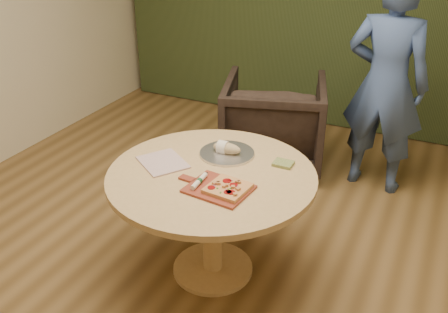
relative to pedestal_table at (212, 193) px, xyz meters
name	(u,v)px	position (x,y,z in m)	size (l,w,h in m)	color
room_shell	(198,76)	(-0.01, -0.13, 0.79)	(5.04, 6.04, 2.84)	olive
pedestal_table	(212,193)	(0.00, 0.00, 0.00)	(1.28, 1.28, 0.75)	tan
pizza_paddle	(217,188)	(0.12, -0.16, 0.15)	(0.46, 0.32, 0.01)	brown
flatbread_pizza	(228,188)	(0.18, -0.16, 0.17)	(0.24, 0.24, 0.04)	#DE9B56
cutlery_roll	(199,181)	(0.00, -0.17, 0.17)	(0.04, 0.20, 0.03)	silver
newspaper	(163,162)	(-0.33, -0.02, 0.15)	(0.30, 0.25, 0.01)	white
serving_tray	(227,153)	(-0.02, 0.26, 0.15)	(0.36, 0.36, 0.02)	silver
bread_roll	(226,148)	(-0.03, 0.26, 0.18)	(0.19, 0.09, 0.09)	tan
green_packet	(283,164)	(0.36, 0.28, 0.15)	(0.12, 0.10, 0.02)	#5F6C30
armchair	(274,118)	(-0.19, 1.61, -0.16)	(0.88, 0.83, 0.91)	black
person_standing	(386,84)	(0.73, 1.63, 0.30)	(0.66, 0.44, 1.82)	#3A5285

